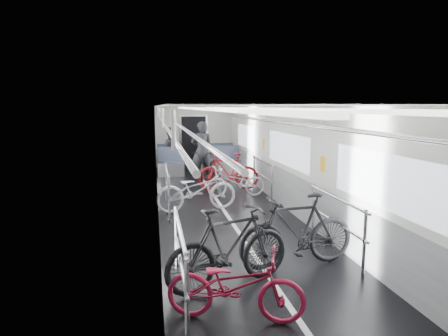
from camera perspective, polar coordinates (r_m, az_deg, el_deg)
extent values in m
cube|color=black|center=(9.23, 0.07, -6.20)|extent=(3.00, 14.00, 0.01)
cube|color=white|center=(8.91, 0.07, 8.86)|extent=(3.00, 14.00, 0.02)
cube|color=silver|center=(8.86, -9.53, 0.95)|extent=(0.02, 14.00, 2.40)
cube|color=silver|center=(9.37, 9.14, 1.39)|extent=(0.02, 14.00, 2.40)
cube|color=silver|center=(15.90, -4.36, 4.48)|extent=(3.00, 0.02, 2.40)
cube|color=white|center=(9.23, 0.07, -6.18)|extent=(0.08, 13.80, 0.01)
cube|color=gray|center=(8.99, -9.22, -3.78)|extent=(0.01, 13.90, 0.90)
cube|color=gray|center=(9.49, 8.86, -3.11)|extent=(0.01, 13.90, 0.90)
cube|color=white|center=(8.83, -9.37, 2.24)|extent=(0.01, 10.80, 0.75)
cube|color=white|center=(9.34, 8.99, 2.60)|extent=(0.01, 10.80, 0.75)
cube|color=white|center=(8.84, -3.48, 8.46)|extent=(0.14, 13.40, 0.05)
cube|color=white|center=(9.03, 3.55, 8.46)|extent=(0.14, 13.40, 0.05)
cube|color=black|center=(15.86, -4.33, 3.74)|extent=(0.95, 0.10, 2.00)
imported|color=maroon|center=(4.64, 1.61, -16.42)|extent=(1.66, 1.02, 0.82)
imported|color=black|center=(5.36, 0.79, -11.24)|extent=(1.91, 1.09, 1.11)
imported|color=silver|center=(9.19, -3.94, -3.13)|extent=(1.96, 0.95, 0.99)
imported|color=black|center=(6.13, 10.41, -8.77)|extent=(1.89, 0.72, 1.11)
imported|color=silver|center=(10.63, 1.72, -1.95)|extent=(1.56, 0.55, 0.82)
imported|color=maroon|center=(11.44, 0.61, -0.54)|extent=(1.81, 0.60, 1.07)
imported|color=black|center=(12.96, -2.89, 0.35)|extent=(0.97, 1.94, 0.98)
imported|color=black|center=(13.00, -3.17, 2.45)|extent=(0.72, 0.50, 1.91)
imported|color=#29252C|center=(14.49, -7.69, 2.53)|extent=(0.83, 0.66, 1.66)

